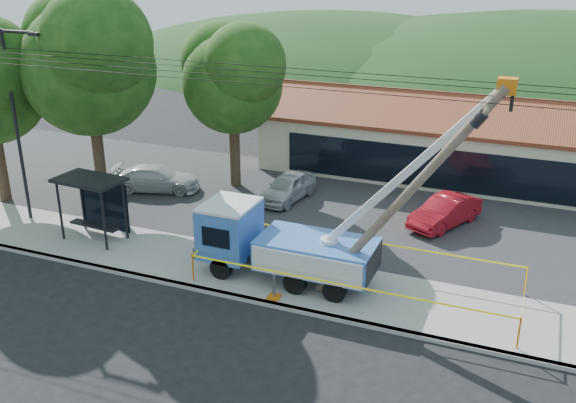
{
  "coord_description": "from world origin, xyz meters",
  "views": [
    {
      "loc": [
        8.19,
        -16.58,
        12.19
      ],
      "look_at": [
        -0.63,
        5.0,
        2.99
      ],
      "focal_mm": 40.0,
      "sensor_mm": 36.0,
      "label": 1
    }
  ],
  "objects_px": {
    "bus_shelter": "(94,193)",
    "car_silver": "(288,201)",
    "car_red": "(443,227)",
    "leaning_pole": "(411,190)",
    "utility_truck": "(283,242)",
    "car_white": "(158,192)"
  },
  "relations": [
    {
      "from": "car_white",
      "to": "car_silver",
      "type": "bearing_deg",
      "value": -96.23
    },
    {
      "from": "utility_truck",
      "to": "car_red",
      "type": "bearing_deg",
      "value": 56.87
    },
    {
      "from": "leaning_pole",
      "to": "car_white",
      "type": "height_order",
      "value": "leaning_pole"
    },
    {
      "from": "bus_shelter",
      "to": "car_white",
      "type": "distance_m",
      "value": 6.69
    },
    {
      "from": "utility_truck",
      "to": "car_red",
      "type": "relative_size",
      "value": 2.71
    },
    {
      "from": "utility_truck",
      "to": "car_red",
      "type": "xyz_separation_m",
      "value": [
        4.99,
        7.65,
        -1.65
      ]
    },
    {
      "from": "car_silver",
      "to": "car_red",
      "type": "bearing_deg",
      "value": 5.72
    },
    {
      "from": "car_silver",
      "to": "car_white",
      "type": "distance_m",
      "value": 7.15
    },
    {
      "from": "bus_shelter",
      "to": "car_white",
      "type": "bearing_deg",
      "value": 103.21
    },
    {
      "from": "bus_shelter",
      "to": "car_silver",
      "type": "height_order",
      "value": "bus_shelter"
    },
    {
      "from": "utility_truck",
      "to": "leaning_pole",
      "type": "relative_size",
      "value": 1.34
    },
    {
      "from": "car_red",
      "to": "leaning_pole",
      "type": "bearing_deg",
      "value": -65.87
    },
    {
      "from": "utility_truck",
      "to": "car_white",
      "type": "height_order",
      "value": "utility_truck"
    },
    {
      "from": "bus_shelter",
      "to": "car_red",
      "type": "xyz_separation_m",
      "value": [
        14.09,
        7.32,
        -2.24
      ]
    },
    {
      "from": "utility_truck",
      "to": "car_silver",
      "type": "relative_size",
      "value": 2.78
    },
    {
      "from": "leaning_pole",
      "to": "bus_shelter",
      "type": "bearing_deg",
      "value": 176.99
    },
    {
      "from": "car_red",
      "to": "car_white",
      "type": "height_order",
      "value": "car_red"
    },
    {
      "from": "leaning_pole",
      "to": "car_red",
      "type": "distance_m",
      "value": 9.3
    },
    {
      "from": "car_silver",
      "to": "utility_truck",
      "type": "bearing_deg",
      "value": -61.2
    },
    {
      "from": "car_red",
      "to": "bus_shelter",
      "type": "bearing_deg",
      "value": -127.49
    },
    {
      "from": "utility_truck",
      "to": "bus_shelter",
      "type": "bearing_deg",
      "value": 177.94
    },
    {
      "from": "car_silver",
      "to": "bus_shelter",
      "type": "bearing_deg",
      "value": -120.72
    }
  ]
}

